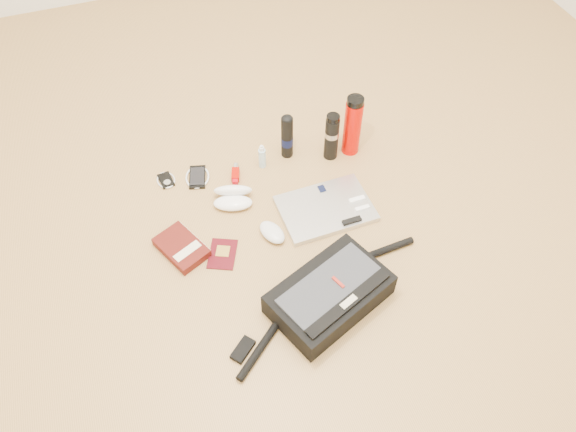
% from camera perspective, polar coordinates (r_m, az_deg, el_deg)
% --- Properties ---
extents(ground, '(4.00, 4.00, 0.00)m').
position_cam_1_polar(ground, '(2.14, 0.37, -2.99)').
color(ground, '#AF8349').
rests_on(ground, ground).
extents(messenger_bag, '(0.79, 0.38, 0.12)m').
position_cam_1_polar(messenger_bag, '(1.96, 4.22, -7.98)').
color(messenger_bag, black).
rests_on(messenger_bag, ground).
extents(laptop, '(0.36, 0.25, 0.03)m').
position_cam_1_polar(laptop, '(2.24, 3.89, 0.75)').
color(laptop, silver).
rests_on(laptop, ground).
extents(book, '(0.20, 0.23, 0.04)m').
position_cam_1_polar(book, '(2.15, -10.73, -3.15)').
color(book, '#470F0B').
rests_on(book, ground).
extents(passport, '(0.15, 0.17, 0.01)m').
position_cam_1_polar(passport, '(2.13, -6.67, -3.84)').
color(passport, '#44060D').
rests_on(passport, ground).
extents(mouse, '(0.11, 0.14, 0.04)m').
position_cam_1_polar(mouse, '(2.15, -1.62, -1.67)').
color(mouse, silver).
rests_on(mouse, ground).
extents(sunglasses_case, '(0.19, 0.17, 0.09)m').
position_cam_1_polar(sunglasses_case, '(2.26, -5.62, 1.95)').
color(sunglasses_case, white).
rests_on(sunglasses_case, ground).
extents(ipod, '(0.08, 0.09, 0.01)m').
position_cam_1_polar(ipod, '(2.40, -12.29, 3.58)').
color(ipod, black).
rests_on(ipod, ground).
extents(phone, '(0.12, 0.14, 0.01)m').
position_cam_1_polar(phone, '(2.38, -9.19, 3.93)').
color(phone, black).
rests_on(phone, ground).
extents(inhaler, '(0.06, 0.11, 0.03)m').
position_cam_1_polar(inhaler, '(2.36, -5.35, 4.28)').
color(inhaler, '#A30A00').
rests_on(inhaler, ground).
extents(spray_bottle, '(0.03, 0.03, 0.12)m').
position_cam_1_polar(spray_bottle, '(2.37, -2.64, 5.98)').
color(spray_bottle, '#ABD4E7').
rests_on(spray_bottle, ground).
extents(aerosol_can, '(0.06, 0.06, 0.22)m').
position_cam_1_polar(aerosol_can, '(2.38, -0.09, 8.10)').
color(aerosol_can, black).
rests_on(aerosol_can, ground).
extents(thermos_black, '(0.06, 0.06, 0.23)m').
position_cam_1_polar(thermos_black, '(2.37, 4.45, 8.06)').
color(thermos_black, black).
rests_on(thermos_black, ground).
extents(thermos_red, '(0.09, 0.09, 0.29)m').
position_cam_1_polar(thermos_red, '(2.39, 6.57, 9.10)').
color(thermos_red, '#CE0800').
rests_on(thermos_red, ground).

